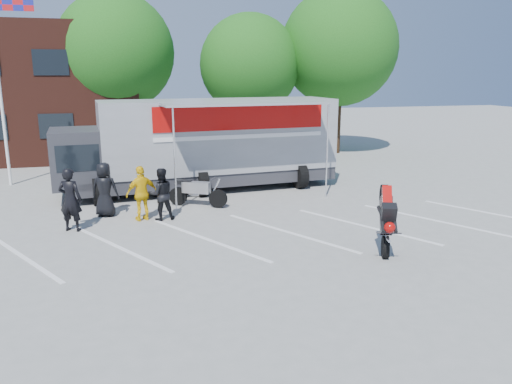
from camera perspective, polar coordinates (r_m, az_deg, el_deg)
name	(u,v)px	position (r m, az deg, el deg)	size (l,w,h in m)	color
ground	(206,252)	(13.04, -5.76, -6.84)	(100.00, 100.00, 0.00)	#989994
parking_bay_lines	(200,240)	(13.97, -6.43, -5.44)	(18.00, 5.00, 0.01)	white
flagpole	(3,59)	(22.53, -26.90, 13.42)	(1.61, 0.12, 8.00)	white
tree_left	(116,52)	(28.12, -15.74, 15.11)	(6.12, 6.12, 8.64)	#382314
tree_mid	(250,65)	(27.96, -0.73, 14.33)	(5.44, 5.44, 7.68)	#382314
tree_right	(339,48)	(29.16, 9.48, 15.95)	(6.46, 6.46, 9.12)	#382314
transporter_truck	(208,189)	(19.97, -5.48, 0.33)	(11.05, 5.33, 3.52)	#96989F
parked_motorcycle	(198,206)	(17.43, -6.62, -1.64)	(0.71, 2.14, 1.12)	#B3B3B8
stunt_bike_rider	(382,249)	(13.58, 14.16, -6.36)	(0.77, 1.63, 1.92)	black
spectator_leather_a	(105,190)	(16.67, -16.90, 0.27)	(0.86, 0.56, 1.75)	black
spectator_leather_b	(70,200)	(15.40, -20.46, -0.82)	(0.68, 0.45, 1.88)	black
spectator_leather_c	(161,194)	(15.84, -10.80, -0.25)	(0.80, 0.62, 1.65)	black
spectator_hivis	(142,193)	(15.89, -12.91, -0.16)	(1.01, 0.42, 1.73)	yellow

